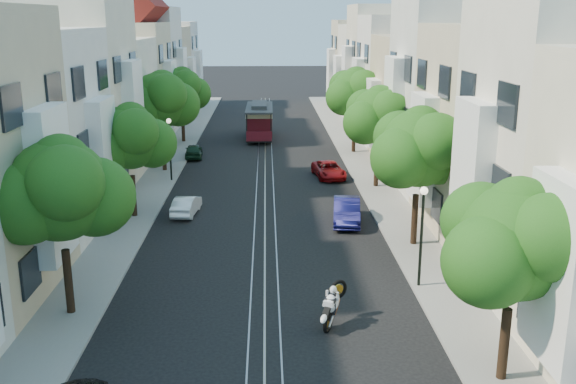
{
  "coord_description": "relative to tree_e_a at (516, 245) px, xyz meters",
  "views": [
    {
      "loc": [
        0.13,
        -20.1,
        10.71
      ],
      "look_at": [
        1.19,
        11.02,
        2.2
      ],
      "focal_mm": 40.0,
      "sensor_mm": 36.0,
      "label": 1
    }
  ],
  "objects": [
    {
      "name": "tree_w_c",
      "position": [
        -14.4,
        28.0,
        0.67
      ],
      "size": [
        5.13,
        4.28,
        7.09
      ],
      "color": "black",
      "rests_on": "ground"
    },
    {
      "name": "lamp_east",
      "position": [
        -0.96,
        7.02,
        -1.55
      ],
      "size": [
        0.32,
        0.32,
        4.16
      ],
      "color": "black",
      "rests_on": "ground"
    },
    {
      "name": "townhouses_west",
      "position": [
        -19.13,
        30.94,
        0.68
      ],
      "size": [
        7.75,
        72.0,
        11.76
      ],
      "color": "silver",
      "rests_on": "ground"
    },
    {
      "name": "sidewalk_east",
      "position": [
        -0.01,
        31.02,
        -4.34
      ],
      "size": [
        2.5,
        80.0,
        0.12
      ],
      "primitive_type": "cube",
      "color": "gray",
      "rests_on": "ground"
    },
    {
      "name": "tree_e_b",
      "position": [
        0.0,
        12.0,
        0.34
      ],
      "size": [
        4.93,
        4.08,
        6.68
      ],
      "color": "black",
      "rests_on": "ground"
    },
    {
      "name": "cable_car",
      "position": [
        -7.76,
        40.97,
        -2.67
      ],
      "size": [
        2.42,
        7.61,
        2.92
      ],
      "rotation": [
        0.0,
        0.0,
        -0.01
      ],
      "color": "black",
      "rests_on": "ground"
    },
    {
      "name": "parked_car_w_mid",
      "position": [
        -11.66,
        17.54,
        -3.87
      ],
      "size": [
        1.47,
        3.33,
        1.06
      ],
      "primitive_type": "imported",
      "rotation": [
        0.0,
        0.0,
        3.03
      ],
      "color": "white",
      "rests_on": "ground"
    },
    {
      "name": "lane_line",
      "position": [
        -7.26,
        31.02,
        -4.4
      ],
      "size": [
        0.08,
        80.0,
        0.01
      ],
      "primitive_type": "cube",
      "color": "tan",
      "rests_on": "ground"
    },
    {
      "name": "rail_left",
      "position": [
        -7.81,
        31.02,
        -4.39
      ],
      "size": [
        0.06,
        80.0,
        0.02
      ],
      "primitive_type": "cube",
      "color": "gray",
      "rests_on": "ground"
    },
    {
      "name": "lamp_west",
      "position": [
        -13.56,
        25.02,
        -1.55
      ],
      "size": [
        0.32,
        0.32,
        4.16
      ],
      "color": "black",
      "rests_on": "ground"
    },
    {
      "name": "tree_e_a",
      "position": [
        0.0,
        0.0,
        0.0
      ],
      "size": [
        4.72,
        3.87,
        6.27
      ],
      "color": "black",
      "rests_on": "ground"
    },
    {
      "name": "tree_w_a",
      "position": [
        -14.4,
        5.0,
        0.34
      ],
      "size": [
        4.93,
        4.08,
        6.68
      ],
      "color": "black",
      "rests_on": "ground"
    },
    {
      "name": "parked_car_e_mid",
      "position": [
        -2.86,
        15.7,
        -3.74
      ],
      "size": [
        1.83,
        4.13,
        1.32
      ],
      "primitive_type": "imported",
      "rotation": [
        0.0,
        0.0,
        -0.11
      ],
      "color": "#0D0E45",
      "rests_on": "ground"
    },
    {
      "name": "townhouses_east",
      "position": [
        4.61,
        30.94,
        0.79
      ],
      "size": [
        7.75,
        72.0,
        12.0
      ],
      "color": "beige",
      "rests_on": "ground"
    },
    {
      "name": "parked_car_e_far",
      "position": [
        -2.86,
        25.81,
        -3.85
      ],
      "size": [
        2.34,
        4.17,
        1.1
      ],
      "primitive_type": "imported",
      "rotation": [
        0.0,
        0.0,
        0.14
      ],
      "color": "maroon",
      "rests_on": "ground"
    },
    {
      "name": "ground",
      "position": [
        -7.26,
        31.02,
        -4.4
      ],
      "size": [
        200.0,
        200.0,
        0.0
      ],
      "primitive_type": "plane",
      "color": "black",
      "rests_on": "ground"
    },
    {
      "name": "tree_w_d",
      "position": [
        -14.4,
        39.0,
        0.2
      ],
      "size": [
        4.84,
        3.99,
        6.52
      ],
      "color": "black",
      "rests_on": "ground"
    },
    {
      "name": "tree_e_c",
      "position": [
        0.0,
        23.0,
        0.2
      ],
      "size": [
        4.84,
        3.99,
        6.52
      ],
      "color": "black",
      "rests_on": "ground"
    },
    {
      "name": "tree_e_d",
      "position": [
        0.0,
        34.0,
        0.47
      ],
      "size": [
        5.01,
        4.16,
        6.85
      ],
      "color": "black",
      "rests_on": "ground"
    },
    {
      "name": "tree_w_b",
      "position": [
        -14.4,
        17.0,
        0.0
      ],
      "size": [
        4.72,
        3.87,
        6.27
      ],
      "color": "black",
      "rests_on": "ground"
    },
    {
      "name": "parked_car_w_far",
      "position": [
        -12.86,
        32.51,
        -3.84
      ],
      "size": [
        1.52,
        3.34,
        1.11
      ],
      "primitive_type": "imported",
      "rotation": [
        0.0,
        0.0,
        3.2
      ],
      "color": "black",
      "rests_on": "ground"
    },
    {
      "name": "sportbike_rider",
      "position": [
        -4.85,
        3.85,
        -3.55
      ],
      "size": [
        1.1,
        1.73,
        1.55
      ],
      "rotation": [
        0.0,
        0.0,
        -0.43
      ],
      "color": "black",
      "rests_on": "ground"
    },
    {
      "name": "rail_right",
      "position": [
        -6.71,
        31.02,
        -4.39
      ],
      "size": [
        0.06,
        80.0,
        0.02
      ],
      "primitive_type": "cube",
      "color": "gray",
      "rests_on": "ground"
    },
    {
      "name": "rail_slot",
      "position": [
        -7.26,
        31.02,
        -4.39
      ],
      "size": [
        0.06,
        80.0,
        0.02
      ],
      "primitive_type": "cube",
      "color": "gray",
      "rests_on": "ground"
    },
    {
      "name": "sidewalk_west",
      "position": [
        -14.51,
        31.02,
        -4.34
      ],
      "size": [
        2.5,
        80.0,
        0.12
      ],
      "primitive_type": "cube",
      "color": "gray",
      "rests_on": "ground"
    }
  ]
}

